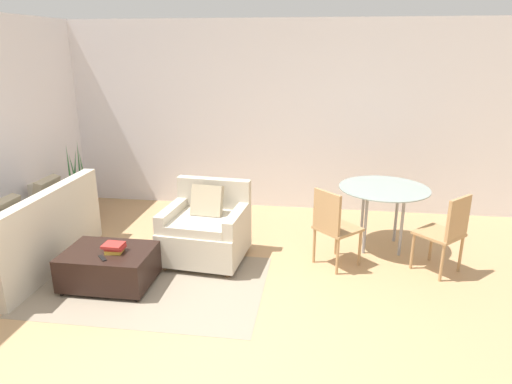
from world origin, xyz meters
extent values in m
plane|color=tan|center=(0.00, 0.00, 0.00)|extent=(20.00, 20.00, 0.00)
cube|color=white|center=(0.00, 3.56, 1.38)|extent=(12.00, 0.06, 2.75)
cube|color=gray|center=(-0.74, 0.91, 0.00)|extent=(2.34, 1.59, 0.00)
cube|color=brown|center=(-0.74, 0.32, 0.00)|extent=(2.30, 0.06, 0.00)
cube|color=brown|center=(-0.74, 0.52, 0.00)|extent=(2.30, 0.06, 0.00)
cube|color=brown|center=(-0.74, 0.71, 0.00)|extent=(2.30, 0.06, 0.00)
cube|color=brown|center=(-0.74, 0.91, 0.00)|extent=(2.30, 0.06, 0.00)
cube|color=brown|center=(-0.74, 1.11, 0.00)|extent=(2.30, 0.06, 0.00)
cube|color=brown|center=(-0.74, 1.31, 0.00)|extent=(2.30, 0.06, 0.00)
cube|color=brown|center=(-0.74, 1.51, 0.00)|extent=(2.30, 0.06, 0.00)
cube|color=beige|center=(-2.32, 1.13, 0.21)|extent=(0.92, 1.90, 0.43)
cube|color=beige|center=(-1.92, 1.13, 0.66)|extent=(0.14, 1.90, 0.47)
cube|color=beige|center=(-2.32, 2.02, 0.56)|extent=(0.85, 0.12, 0.26)
cube|color=tan|center=(-2.22, 1.56, 0.71)|extent=(0.19, 0.40, 0.41)
cube|color=tan|center=(-2.22, 0.80, 0.71)|extent=(0.19, 0.40, 0.41)
cube|color=beige|center=(-0.32, 1.56, 0.25)|extent=(0.96, 0.92, 0.37)
cube|color=beige|center=(-0.32, 1.53, 0.48)|extent=(0.71, 0.78, 0.10)
cube|color=beige|center=(-0.29, 1.92, 0.66)|extent=(0.90, 0.20, 0.45)
cube|color=beige|center=(-0.70, 1.60, 0.53)|extent=(0.19, 0.78, 0.20)
cube|color=beige|center=(0.06, 1.53, 0.53)|extent=(0.19, 0.78, 0.20)
cylinder|color=brown|center=(-0.71, 1.26, 0.03)|extent=(0.05, 0.05, 0.06)
cylinder|color=brown|center=(0.01, 1.19, 0.03)|extent=(0.05, 0.05, 0.06)
cylinder|color=brown|center=(-0.65, 1.94, 0.03)|extent=(0.05, 0.05, 0.06)
cylinder|color=brown|center=(0.07, 1.87, 0.03)|extent=(0.05, 0.05, 0.06)
cube|color=tan|center=(-0.31, 1.67, 0.69)|extent=(0.37, 0.24, 0.37)
cube|color=black|center=(-1.16, 0.86, 0.21)|extent=(0.89, 0.65, 0.34)
cylinder|color=black|center=(-1.55, 0.59, 0.02)|extent=(0.04, 0.04, 0.04)
cylinder|color=black|center=(-0.76, 0.59, 0.02)|extent=(0.04, 0.04, 0.04)
cylinder|color=black|center=(-1.55, 1.14, 0.02)|extent=(0.04, 0.04, 0.04)
cylinder|color=black|center=(-0.76, 1.14, 0.02)|extent=(0.04, 0.04, 0.04)
cube|color=gold|center=(-1.07, 0.84, 0.40)|extent=(0.18, 0.17, 0.03)
cube|color=#B72D28|center=(-1.07, 0.84, 0.43)|extent=(0.18, 0.14, 0.03)
cube|color=#B72D28|center=(-1.08, 0.84, 0.46)|extent=(0.20, 0.18, 0.03)
cube|color=#333338|center=(-1.17, 0.96, 0.39)|extent=(0.11, 0.14, 0.01)
cube|color=black|center=(-1.13, 0.68, 0.39)|extent=(0.13, 0.13, 0.01)
cylinder|color=brown|center=(-2.46, 2.70, 0.16)|extent=(0.43, 0.43, 0.32)
cylinder|color=black|center=(-2.46, 2.70, 0.31)|extent=(0.40, 0.40, 0.02)
cone|color=#2D6B38|center=(-2.37, 2.70, 0.65)|extent=(0.05, 0.15, 0.67)
cone|color=#2D6B38|center=(-2.44, 2.74, 0.72)|extent=(0.07, 0.06, 0.80)
cone|color=#2D6B38|center=(-2.53, 2.76, 0.65)|extent=(0.11, 0.12, 0.66)
cone|color=#2D6B38|center=(-2.54, 2.64, 0.70)|extent=(0.07, 0.09, 0.77)
cone|color=#2D6B38|center=(-2.45, 2.60, 0.64)|extent=(0.13, 0.05, 0.64)
cylinder|color=#8C9E99|center=(1.72, 2.21, 0.76)|extent=(1.07, 1.07, 0.01)
cylinder|color=#99999E|center=(1.51, 2.01, 0.38)|extent=(0.04, 0.04, 0.76)
cylinder|color=#99999E|center=(1.93, 2.01, 0.38)|extent=(0.04, 0.04, 0.76)
cylinder|color=#99999E|center=(1.51, 2.42, 0.38)|extent=(0.04, 0.04, 0.76)
cylinder|color=#99999E|center=(1.93, 2.42, 0.38)|extent=(0.04, 0.04, 0.76)
cube|color=tan|center=(1.18, 1.67, 0.43)|extent=(0.59, 0.59, 0.03)
cube|color=tan|center=(1.05, 1.54, 0.68)|extent=(0.29, 0.29, 0.45)
cylinder|color=tan|center=(1.43, 1.67, 0.21)|extent=(0.03, 0.03, 0.42)
cylinder|color=tan|center=(1.18, 1.93, 0.21)|extent=(0.03, 0.03, 0.42)
cylinder|color=tan|center=(1.18, 1.42, 0.21)|extent=(0.03, 0.03, 0.42)
cylinder|color=tan|center=(0.93, 1.67, 0.21)|extent=(0.03, 0.03, 0.42)
cube|color=tan|center=(2.26, 1.67, 0.43)|extent=(0.59, 0.59, 0.03)
cube|color=tan|center=(2.39, 1.54, 0.68)|extent=(0.29, 0.29, 0.45)
cylinder|color=tan|center=(2.26, 1.93, 0.21)|extent=(0.03, 0.03, 0.42)
cylinder|color=tan|center=(2.01, 1.67, 0.21)|extent=(0.03, 0.03, 0.42)
cylinder|color=tan|center=(2.51, 1.67, 0.21)|extent=(0.03, 0.03, 0.42)
cylinder|color=tan|center=(2.26, 1.42, 0.21)|extent=(0.03, 0.03, 0.42)
camera|label=1|loc=(0.94, -3.13, 2.38)|focal=32.00mm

